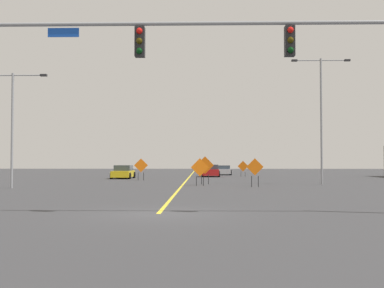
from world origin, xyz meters
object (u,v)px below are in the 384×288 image
car_silver_distant (223,170)px  car_yellow_mid (123,172)px  traffic_signal_assembly (285,57)px  car_red_passing (211,171)px  construction_sign_right_lane (255,169)px  street_lamp_near_left (12,118)px  street_lamp_far_left (321,110)px  construction_sign_left_lane (141,166)px  construction_sign_right_shoulder (200,168)px  construction_sign_median_far (243,167)px  construction_sign_median_near (205,166)px

car_silver_distant → car_yellow_mid: car_yellow_mid is taller
traffic_signal_assembly → car_red_passing: traffic_signal_assembly is taller
traffic_signal_assembly → car_red_passing: 38.82m
construction_sign_right_lane → street_lamp_near_left: bearing=-173.4°
construction_sign_right_lane → car_red_passing: bearing=97.2°
street_lamp_far_left → construction_sign_left_lane: (-14.88, 7.49, -4.43)m
construction_sign_right_shoulder → construction_sign_right_lane: size_ratio=1.01×
construction_sign_right_shoulder → construction_sign_right_lane: (3.84, -1.51, 0.02)m
construction_sign_right_lane → construction_sign_left_lane: bearing=130.4°
car_silver_distant → car_red_passing: size_ratio=0.94×
construction_sign_median_far → construction_sign_right_lane: bearing=-92.5°
construction_sign_right_shoulder → car_silver_distant: construction_sign_right_shoulder is taller
street_lamp_near_left → construction_sign_median_near: street_lamp_near_left is taller
construction_sign_median_near → car_red_passing: bearing=87.6°
street_lamp_near_left → car_red_passing: street_lamp_near_left is taller
construction_sign_left_lane → car_silver_distant: 19.16m
traffic_signal_assembly → construction_sign_right_lane: bearing=87.5°
street_lamp_near_left → construction_sign_right_lane: (16.34, 1.89, -3.39)m
construction_sign_right_shoulder → car_red_passing: construction_sign_right_shoulder is taller
construction_sign_median_near → car_silver_distant: (2.43, 24.57, -0.81)m
construction_sign_median_near → construction_sign_left_lane: (-5.93, 7.35, -0.09)m
car_silver_distant → car_yellow_mid: 16.53m
construction_sign_right_lane → car_silver_distant: 28.29m
street_lamp_near_left → traffic_signal_assembly: bearing=-44.2°
construction_sign_median_near → construction_sign_median_far: bearing=76.0°
street_lamp_far_left → traffic_signal_assembly: bearing=-106.9°
street_lamp_far_left → construction_sign_median_near: 9.95m
traffic_signal_assembly → construction_sign_median_near: 21.31m
street_lamp_far_left → car_yellow_mid: street_lamp_far_left is taller
car_yellow_mid → car_red_passing: bearing=32.1°
construction_sign_right_shoulder → car_silver_distant: (2.82, 26.75, -0.69)m
street_lamp_near_left → construction_sign_median_far: 29.14m
construction_sign_right_lane → car_yellow_mid: construction_sign_right_lane is taller
street_lamp_near_left → car_silver_distant: (15.31, 30.15, -4.09)m
street_lamp_near_left → construction_sign_median_near: (12.88, 5.59, -3.29)m
construction_sign_right_shoulder → construction_sign_left_lane: (-5.54, 9.53, 0.03)m
traffic_signal_assembly → car_yellow_mid: 34.93m
street_lamp_far_left → construction_sign_left_lane: bearing=153.3°
street_lamp_near_left → construction_sign_median_far: bearing=53.4°
construction_sign_left_lane → traffic_signal_assembly: bearing=-72.9°
construction_sign_right_shoulder → construction_sign_left_lane: size_ratio=0.99×
traffic_signal_assembly → street_lamp_near_left: (-15.58, 15.15, -0.78)m
street_lamp_far_left → construction_sign_median_far: 18.91m
car_red_passing → street_lamp_far_left: bearing=-65.3°
construction_sign_median_near → car_yellow_mid: 14.67m
traffic_signal_assembly → car_silver_distant: 45.57m
traffic_signal_assembly → car_silver_distant: bearing=90.3°
street_lamp_near_left → car_yellow_mid: size_ratio=1.71×
traffic_signal_assembly → construction_sign_right_shoulder: 19.27m
construction_sign_right_shoulder → construction_sign_median_far: bearing=76.5°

